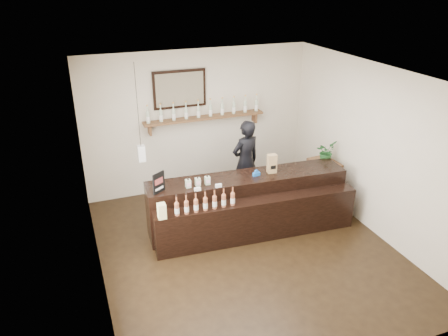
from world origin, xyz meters
TOP-DOWN VIEW (x-y plane):
  - ground at (0.00, 0.00)m, footprint 5.00×5.00m
  - room_shell at (0.00, 0.00)m, footprint 5.00×5.00m
  - back_wall_decor at (-0.16, 2.37)m, footprint 2.66×0.96m
  - counter at (0.29, 0.57)m, footprint 3.45×1.12m
  - promo_sign at (-1.23, 0.64)m, footprint 0.21×0.15m
  - paper_bag at (0.74, 0.69)m, footprint 0.16×0.13m
  - tape_dispenser at (0.44, 0.66)m, footprint 0.13×0.07m
  - side_cabinet at (2.00, 0.98)m, footprint 0.47×0.61m
  - potted_plant at (2.00, 0.98)m, footprint 0.47×0.45m
  - shopkeeper at (0.63, 1.55)m, footprint 0.76×0.59m

SIDE VIEW (x-z plane):
  - ground at x=0.00m, z-range 0.00..0.00m
  - side_cabinet at x=2.00m, z-range 0.00..0.84m
  - counter at x=0.29m, z-range -0.11..1.01m
  - shopkeeper at x=0.63m, z-range 0.00..1.84m
  - tape_dispenser at x=0.44m, z-range 0.94..1.05m
  - potted_plant at x=2.00m, z-range 0.84..1.24m
  - paper_bag at x=0.74m, z-range 0.95..1.28m
  - promo_sign at x=-1.23m, z-range 0.95..1.29m
  - room_shell at x=0.00m, z-range -0.80..4.20m
  - back_wall_decor at x=-0.16m, z-range 0.91..2.60m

